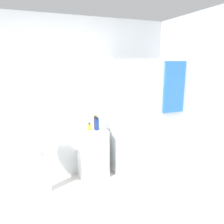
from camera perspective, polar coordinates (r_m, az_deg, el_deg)
The scene contains 7 objects.
wall_back at distance 3.46m, azimuth -12.02°, elevation 2.95°, with size 6.40×0.06×2.50m, color silver.
shower_enclosure at distance 3.53m, azimuth 9.15°, elevation -9.79°, with size 0.95×0.98×1.86m.
vanity_cabinet at distance 3.60m, azimuth -5.04°, elevation -10.71°, with size 0.45×0.36×0.79m.
sink at distance 3.24m, azimuth -17.25°, elevation -9.45°, with size 0.43×0.43×0.98m.
soap_dispenser at distance 3.43m, azimuth -5.94°, elevation -4.00°, with size 0.06×0.06×0.12m.
shampoo_bottle_tall_black at distance 3.48m, azimuth -4.36°, elevation -2.59°, with size 0.05×0.05×0.24m.
shampoo_bottle_blue at distance 3.43m, azimuth -4.00°, elevation -3.14°, with size 0.07×0.07×0.20m.
Camera 1 is at (-0.57, -1.67, 1.83)m, focal length 35.00 mm.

